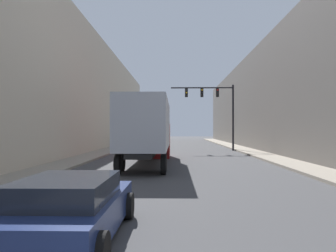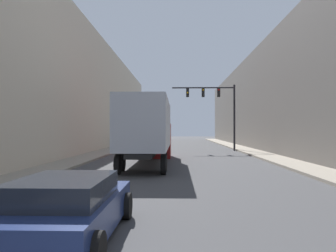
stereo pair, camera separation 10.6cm
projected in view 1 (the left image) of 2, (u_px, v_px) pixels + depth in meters
The scene contains 7 objects.
sidewalk_right at pixel (251, 152), 31.13m from camera, with size 2.12×80.00×0.15m.
sidewalk_left at pixel (105, 151), 31.44m from camera, with size 2.12×80.00×0.15m.
building_right at pixel (293, 96), 31.09m from camera, with size 6.00×80.00×10.68m.
building_left at pixel (64, 91), 31.59m from camera, with size 6.00×80.00×11.88m.
semi_truck at pixel (149, 130), 20.78m from camera, with size 2.53×12.44×3.90m.
sedan_car at pixel (70, 209), 6.55m from camera, with size 2.15×4.32×1.26m.
traffic_signal_gantry at pixel (217, 104), 33.78m from camera, with size 6.52×0.35×6.80m.
Camera 1 is at (-0.23, -1.32, 2.20)m, focal length 35.00 mm.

